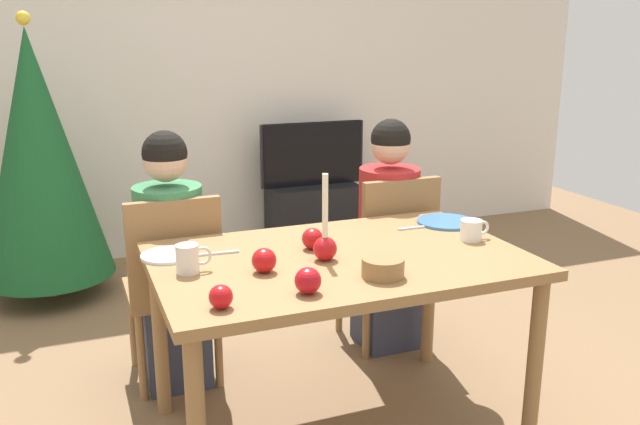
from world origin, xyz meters
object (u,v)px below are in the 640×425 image
person_left_child (171,265)px  mug_left (189,259)px  dining_table (339,276)px  tv_stand (313,216)px  candle_centerpiece (325,243)px  apple_near_candle (264,260)px  apple_by_left_plate (221,297)px  plate_left (168,255)px  plate_right (446,222)px  bowl_walnuts (383,267)px  chair_left (173,280)px  christmas_tree (38,156)px  apple_by_right_mug (312,239)px  chair_right (391,251)px  tv (313,154)px  mug_right (472,230)px  apple_far_edge (308,281)px

person_left_child → mug_left: person_left_child is taller
dining_table → mug_left: (-0.57, 0.02, 0.14)m
tv_stand → candle_centerpiece: size_ratio=1.94×
apple_near_candle → apple_by_left_plate: 0.34m
plate_left → mug_left: (0.04, -0.20, 0.05)m
plate_right → bowl_walnuts: bearing=-138.5°
chair_left → candle_centerpiece: candle_centerpiece is taller
chair_left → christmas_tree: 1.50m
plate_left → apple_by_right_mug: size_ratio=2.41×
chair_right → mug_left: size_ratio=7.01×
tv_stand → apple_by_right_mug: bearing=-110.8°
candle_centerpiece → mug_left: 0.50m
chair_right → christmas_tree: 2.14m
tv_stand → apple_by_right_mug: 2.40m
bowl_walnuts → apple_near_candle: (-0.37, 0.19, 0.01)m
tv → candle_centerpiece: candle_centerpiece is taller
tv_stand → tv: 0.47m
apple_near_candle → dining_table: bearing=12.4°
person_left_child → dining_table: bearing=-49.9°
tv_stand → mug_left: size_ratio=4.98×
chair_right → christmas_tree: size_ratio=0.53×
person_left_child → bowl_walnuts: person_left_child is taller
apple_by_right_mug → chair_left: bearing=133.8°
tv_stand → tv: tv is taller
mug_left → apple_by_left_plate: size_ratio=1.69×
mug_right → apple_near_candle: apple_near_candle is taller
chair_right → bowl_walnuts: (-0.48, -0.87, 0.27)m
person_left_child → apple_by_left_plate: person_left_child is taller
person_left_child → apple_by_right_mug: size_ratio=13.86×
bowl_walnuts → apple_by_left_plate: 0.59m
person_left_child → chair_left: bearing=-90.0°
tv_stand → candle_centerpiece: (-0.83, -2.33, 0.58)m
tv → apple_near_candle: 2.61m
person_left_child → tv_stand: bearing=51.9°
tv_stand → apple_far_edge: 2.85m
person_left_child → apple_by_right_mug: person_left_child is taller
person_left_child → mug_left: size_ratio=9.13×
chair_right → tv: bearing=82.5°
tv → plate_left: bearing=-123.5°
chair_right → person_left_child: 1.08m
plate_right → bowl_walnuts: (-0.57, -0.50, 0.03)m
christmas_tree → mug_right: (1.66, -1.98, -0.08)m
mug_right → apple_far_edge: apple_far_edge is taller
candle_centerpiece → apple_far_edge: (-0.17, -0.28, -0.02)m
tv → plate_left: size_ratio=3.88×
christmas_tree → bowl_walnuts: bearing=-63.0°
plate_left → apple_near_candle: 0.42m
candle_centerpiece → apple_far_edge: size_ratio=3.72×
christmas_tree → mug_left: christmas_tree is taller
tv_stand → christmas_tree: bearing=-169.6°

